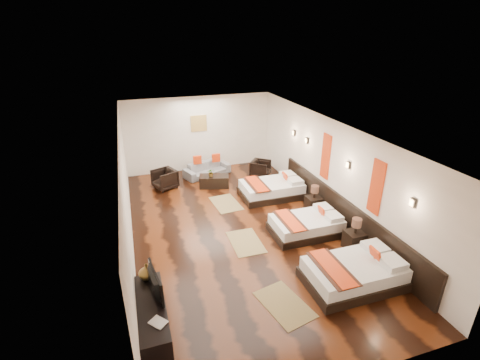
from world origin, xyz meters
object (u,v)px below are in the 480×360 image
object	(u,v)px
bed_mid	(307,225)
sofa	(207,169)
armchair_right	(261,168)
armchair_left	(165,179)
bed_near	(354,273)
nightstand_a	(354,238)
book	(154,327)
tv_console	(153,317)
coffee_table	(214,181)
table_plant	(211,172)
tv	(151,283)
bed_far	(272,189)
figurine	(147,271)
nightstand_b	(314,203)

from	to	relation	value
bed_mid	sofa	size ratio (longest dim) A/B	1.07
armchair_right	sofa	bearing A→B (deg)	109.70
armchair_left	armchair_right	bearing A→B (deg)	66.85
bed_near	armchair_left	xyz separation A→B (m)	(-3.24, 6.17, 0.06)
nightstand_a	armchair_right	xyz separation A→B (m)	(-0.50, 5.08, -0.00)
book	armchair_right	distance (m)	7.97
tv_console	book	world-z (taller)	book
book	tv_console	bearing A→B (deg)	90.00
coffee_table	table_plant	size ratio (longest dim) A/B	3.55
bed_near	table_plant	world-z (taller)	bed_near
tv	book	xyz separation A→B (m)	(-0.05, -0.79, -0.24)
tv	coffee_table	bearing A→B (deg)	-33.72
bed_near	sofa	xyz separation A→B (m)	(-1.61, 6.83, -0.02)
bed_mid	armchair_left	size ratio (longest dim) A/B	2.55
bed_far	figurine	bearing A→B (deg)	-139.11
nightstand_a	coffee_table	world-z (taller)	nightstand_a
armchair_right	bed_far	bearing A→B (deg)	-149.03
coffee_table	figurine	bearing A→B (deg)	-117.52
tv	table_plant	world-z (taller)	tv
bed_mid	table_plant	size ratio (longest dim) A/B	6.57
bed_mid	coffee_table	size ratio (longest dim) A/B	1.85
coffee_table	table_plant	world-z (taller)	table_plant
armchair_left	armchair_right	world-z (taller)	armchair_left
armchair_left	sofa	bearing A→B (deg)	88.93
bed_near	coffee_table	size ratio (longest dim) A/B	2.05
tv_console	figurine	world-z (taller)	figurine
bed_mid	tv_console	size ratio (longest dim) A/B	1.03
figurine	armchair_left	xyz separation A→B (m)	(0.95, 5.35, -0.39)
nightstand_a	tv	size ratio (longest dim) A/B	0.98
coffee_table	tv	bearing A→B (deg)	-114.95
tv_console	armchair_right	world-z (taller)	armchair_right
bed_mid	armchair_right	bearing A→B (deg)	86.42
bed_far	bed_near	bearing A→B (deg)	-89.99
bed_far	nightstand_b	bearing A→B (deg)	-61.04
figurine	nightstand_b	bearing A→B (deg)	24.74
book	sofa	world-z (taller)	book
book	figurine	distance (m)	1.29
nightstand_b	sofa	world-z (taller)	nightstand_b
tv_console	sofa	size ratio (longest dim) A/B	1.05
tv	tv_console	bearing A→B (deg)	160.76
tv	armchair_right	xyz separation A→B (m)	(4.40, 5.82, -0.50)
tv	bed_mid	bearing A→B (deg)	-75.62
bed_near	figurine	world-z (taller)	figurine
bed_mid	figurine	bearing A→B (deg)	-162.98
armchair_right	coffee_table	xyz separation A→B (m)	(-1.87, -0.38, -0.10)
bed_near	tv	world-z (taller)	tv
sofa	armchair_right	bearing A→B (deg)	-39.33
tv	sofa	xyz separation A→B (m)	(2.53, 6.49, -0.55)
bed_mid	armchair_left	world-z (taller)	bed_mid
tv	nightstand_a	bearing A→B (deg)	-90.10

